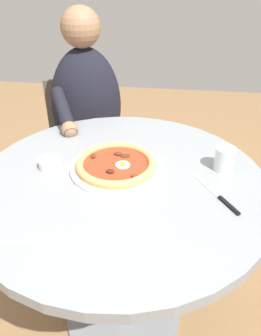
{
  "coord_description": "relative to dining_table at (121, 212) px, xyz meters",
  "views": [
    {
      "loc": [
        -0.14,
        0.85,
        1.37
      ],
      "look_at": [
        -0.03,
        -0.01,
        0.79
      ],
      "focal_mm": 34.56,
      "sensor_mm": 36.0,
      "label": 1
    }
  ],
  "objects": [
    {
      "name": "ground_plane",
      "position": [
        0.0,
        0.0,
        -0.62
      ],
      "size": [
        6.0,
        6.0,
        0.02
      ],
      "primitive_type": "cube",
      "color": "olive"
    },
    {
      "name": "dining_table",
      "position": [
        0.0,
        0.0,
        0.0
      ],
      "size": [
        0.97,
        0.97,
        0.76
      ],
      "color": "gray",
      "rests_on": "ground"
    },
    {
      "name": "pizza_on_plate",
      "position": [
        0.02,
        -0.05,
        0.16
      ],
      "size": [
        0.31,
        0.31,
        0.04
      ],
      "color": "white",
      "rests_on": "dining_table"
    },
    {
      "name": "water_glass",
      "position": [
        -0.34,
        -0.1,
        0.18
      ],
      "size": [
        0.07,
        0.07,
        0.08
      ],
      "color": "silver",
      "rests_on": "dining_table"
    },
    {
      "name": "steak_knife",
      "position": [
        -0.32,
        0.07,
        0.15
      ],
      "size": [
        0.13,
        0.19,
        0.01
      ],
      "color": "silver",
      "rests_on": "dining_table"
    },
    {
      "name": "ramekin_capers",
      "position": [
        0.25,
        -0.03,
        0.17
      ],
      "size": [
        0.08,
        0.08,
        0.03
      ],
      "color": "white",
      "rests_on": "dining_table"
    },
    {
      "name": "fork_utensil",
      "position": [
        0.2,
        0.31,
        0.15
      ],
      "size": [
        0.17,
        0.04,
        0.0
      ],
      "color": "#BCBCC1",
      "rests_on": "dining_table"
    },
    {
      "name": "diner_person",
      "position": [
        0.27,
        -0.61,
        -0.08
      ],
      "size": [
        0.42,
        0.57,
        1.2
      ],
      "color": "#282833",
      "rests_on": "ground"
    },
    {
      "name": "cafe_chair_diner",
      "position": [
        0.32,
        -0.74,
        -0.11
      ],
      "size": [
        0.57,
        0.57,
        0.81
      ],
      "color": "#504A45",
      "rests_on": "ground"
    }
  ]
}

